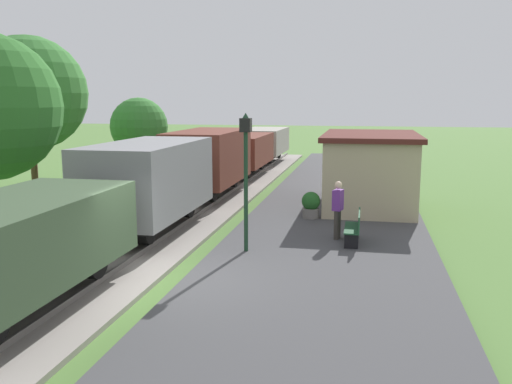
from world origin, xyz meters
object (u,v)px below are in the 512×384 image
at_px(station_hut, 370,170).
at_px(tree_trackside_far, 29,94).
at_px(freight_train, 207,165).
at_px(potted_planter, 311,205).
at_px(bench_near_hut, 355,227).
at_px(tree_field_left, 139,127).
at_px(person_waiting, 338,208).
at_px(lamp_post_near, 246,157).

height_order(station_hut, tree_trackside_far, tree_trackside_far).
relative_size(freight_train, potted_planter, 35.59).
xyz_separation_m(station_hut, bench_near_hut, (-0.42, -5.72, -0.93)).
height_order(freight_train, tree_trackside_far, tree_trackside_far).
height_order(potted_planter, tree_field_left, tree_field_left).
bearing_deg(tree_trackside_far, potted_planter, -10.95).
distance_m(person_waiting, lamp_post_near, 3.36).
relative_size(station_hut, person_waiting, 3.39).
bearing_deg(freight_train, potted_planter, -37.53).
bearing_deg(tree_trackside_far, lamp_post_near, -32.21).
relative_size(potted_planter, tree_trackside_far, 0.13).
relative_size(freight_train, tree_trackside_far, 4.70).
height_order(potted_planter, tree_trackside_far, tree_trackside_far).
bearing_deg(bench_near_hut, person_waiting, 141.67).
height_order(bench_near_hut, lamp_post_near, lamp_post_near).
bearing_deg(lamp_post_near, person_waiting, 37.28).
xyz_separation_m(bench_near_hut, tree_trackside_far, (-13.65, 5.42, 3.82)).
bearing_deg(person_waiting, tree_trackside_far, -5.25).
bearing_deg(station_hut, potted_planter, -126.75).
distance_m(tree_trackside_far, tree_field_left, 6.16).
bearing_deg(station_hut, freight_train, 171.11).
distance_m(station_hut, bench_near_hut, 5.81).
bearing_deg(lamp_post_near, station_hut, 65.27).
relative_size(station_hut, potted_planter, 6.33).
bearing_deg(tree_trackside_far, tree_field_left, 65.14).
bearing_deg(tree_field_left, person_waiting, -44.39).
xyz_separation_m(bench_near_hut, lamp_post_near, (-2.85, -1.38, 2.08)).
xyz_separation_m(station_hut, tree_trackside_far, (-14.07, -0.30, 2.89)).
relative_size(bench_near_hut, tree_trackside_far, 0.22).
height_order(station_hut, person_waiting, station_hut).
xyz_separation_m(person_waiting, lamp_post_near, (-2.34, -1.78, 1.62)).
distance_m(bench_near_hut, person_waiting, 0.80).
relative_size(station_hut, tree_trackside_far, 0.84).
height_order(freight_train, person_waiting, freight_train).
xyz_separation_m(freight_train, tree_field_left, (-4.77, 4.03, 1.40)).
relative_size(station_hut, tree_field_left, 1.32).
bearing_deg(lamp_post_near, tree_field_left, 124.23).
relative_size(person_waiting, tree_trackside_far, 0.25).
distance_m(person_waiting, tree_trackside_far, 14.46).
relative_size(bench_near_hut, potted_planter, 1.64).
bearing_deg(tree_field_left, station_hut, -23.75).
relative_size(station_hut, lamp_post_near, 1.57).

